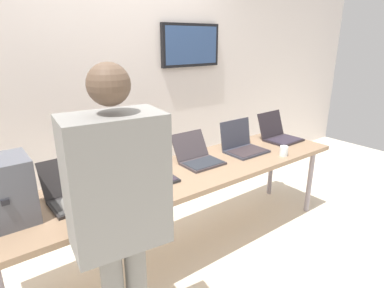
# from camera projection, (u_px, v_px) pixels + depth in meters

# --- Properties ---
(ground) EXTENTS (8.00, 8.00, 0.04)m
(ground) POSITION_uv_depth(u_px,v_px,m) (187.00, 250.00, 2.77)
(ground) COLOR beige
(back_wall) EXTENTS (8.00, 0.11, 2.45)m
(back_wall) POSITION_uv_depth(u_px,v_px,m) (122.00, 90.00, 3.24)
(back_wall) COLOR silver
(back_wall) RESTS_ON ground
(workbench) EXTENTS (2.96, 0.70, 0.73)m
(workbench) POSITION_uv_depth(u_px,v_px,m) (187.00, 176.00, 2.55)
(workbench) COLOR #927357
(workbench) RESTS_ON ground
(equipment_box) EXTENTS (0.32, 0.30, 0.38)m
(equipment_box) POSITION_uv_depth(u_px,v_px,m) (1.00, 192.00, 1.77)
(equipment_box) COLOR #565861
(equipment_box) RESTS_ON workbench
(laptop_station_0) EXTENTS (0.36, 0.40, 0.24)m
(laptop_station_0) POSITION_uv_depth(u_px,v_px,m) (75.00, 191.00, 2.07)
(laptop_station_0) COLOR #272424
(laptop_station_0) RESTS_ON workbench
(laptop_station_1) EXTENTS (0.36, 0.35, 0.26)m
(laptop_station_1) POSITION_uv_depth(u_px,v_px,m) (148.00, 171.00, 2.37)
(laptop_station_1) COLOR #232427
(laptop_station_1) RESTS_ON workbench
(laptop_station_2) EXTENTS (0.33, 0.37, 0.23)m
(laptop_station_2) POSITION_uv_depth(u_px,v_px,m) (198.00, 156.00, 2.69)
(laptop_station_2) COLOR #3C3538
(laptop_station_2) RESTS_ON workbench
(laptop_station_3) EXTENTS (0.37, 0.31, 0.28)m
(laptop_station_3) POSITION_uv_depth(u_px,v_px,m) (242.00, 145.00, 2.96)
(laptop_station_3) COLOR #343641
(laptop_station_3) RESTS_ON workbench
(laptop_station_4) EXTENTS (0.36, 0.37, 0.27)m
(laptop_station_4) POSITION_uv_depth(u_px,v_px,m) (279.00, 134.00, 3.30)
(laptop_station_4) COLOR #272126
(laptop_station_4) RESTS_ON workbench
(person) EXTENTS (0.49, 0.63, 1.64)m
(person) POSITION_uv_depth(u_px,v_px,m) (118.00, 204.00, 1.49)
(person) COLOR gray
(person) RESTS_ON ground
(coffee_mug) EXTENTS (0.07, 0.07, 0.09)m
(coffee_mug) POSITION_uv_depth(u_px,v_px,m) (284.00, 151.00, 2.85)
(coffee_mug) COLOR white
(coffee_mug) RESTS_ON workbench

